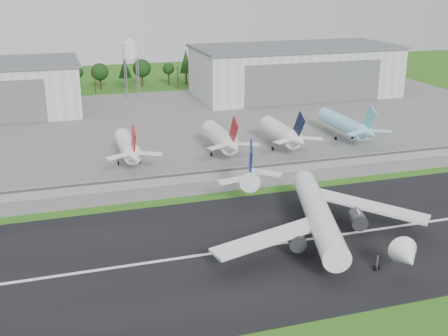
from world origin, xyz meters
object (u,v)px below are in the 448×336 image
object	(u,v)px
parked_jet_navy	(284,133)
parked_jet_skyblue	(347,125)
parked_jet_red_a	(129,148)
main_airliner	(319,220)
parked_jet_red_b	(222,139)

from	to	relation	value
parked_jet_navy	parked_jet_skyblue	bearing A→B (deg)	10.30
parked_jet_red_a	main_airliner	bearing A→B (deg)	-63.14
parked_jet_red_a	parked_jet_navy	world-z (taller)	parked_jet_navy
main_airliner	parked_jet_skyblue	size ratio (longest dim) A/B	1.56
parked_jet_red_b	parked_jet_red_a	bearing A→B (deg)	-179.93
main_airliner	parked_jet_red_b	xyz separation A→B (m)	(-2.54, 67.00, 1.45)
main_airliner	parked_jet_navy	xyz separation A→B (m)	(19.92, 67.00, 1.44)
main_airliner	parked_jet_navy	world-z (taller)	main_airliner
main_airliner	parked_jet_red_b	distance (m)	67.07
parked_jet_red_a	parked_jet_red_b	distance (m)	31.39
parked_jet_skyblue	main_airliner	bearing A→B (deg)	-123.30
parked_jet_skyblue	parked_jet_navy	bearing A→B (deg)	-169.70
main_airliner	parked_jet_red_a	xyz separation A→B (m)	(-33.92, 66.97, 1.19)
parked_jet_navy	main_airliner	bearing A→B (deg)	-106.56
parked_jet_red_a	parked_jet_navy	xyz separation A→B (m)	(53.84, 0.04, 0.25)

